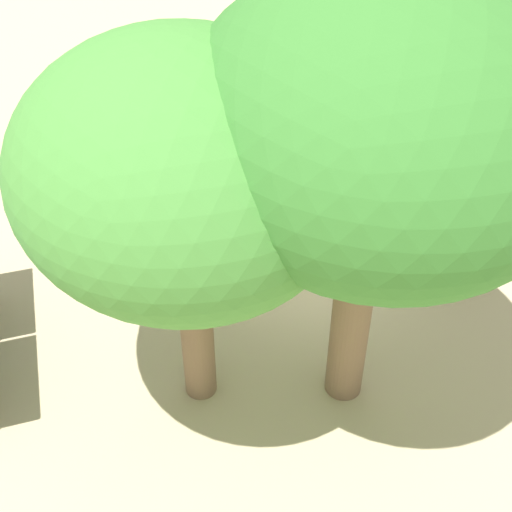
{
  "coord_description": "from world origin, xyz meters",
  "views": [
    {
      "loc": [
        -11.76,
        5.05,
        10.45
      ],
      "look_at": [
        0.25,
        1.28,
        0.8
      ],
      "focal_mm": 44.75,
      "sensor_mm": 36.0,
      "label": 1
    }
  ],
  "objects_px": {
    "shade_tree_main": "(375,127)",
    "picnic_table_near": "(389,185)",
    "elephant": "(273,245)",
    "person_handler": "(261,201)",
    "shade_tree_secondary": "(184,169)",
    "wooden_bench": "(444,266)"
  },
  "relations": [
    {
      "from": "elephant",
      "to": "picnic_table_near",
      "type": "relative_size",
      "value": 1.07
    },
    {
      "from": "elephant",
      "to": "wooden_bench",
      "type": "relative_size",
      "value": 1.41
    },
    {
      "from": "shade_tree_main",
      "to": "picnic_table_near",
      "type": "distance_m",
      "value": 9.32
    },
    {
      "from": "picnic_table_near",
      "to": "shade_tree_main",
      "type": "bearing_deg",
      "value": -136.59
    },
    {
      "from": "wooden_bench",
      "to": "picnic_table_near",
      "type": "height_order",
      "value": "wooden_bench"
    },
    {
      "from": "shade_tree_secondary",
      "to": "picnic_table_near",
      "type": "xyz_separation_m",
      "value": [
        5.42,
        -7.08,
        -4.73
      ]
    },
    {
      "from": "shade_tree_secondary",
      "to": "wooden_bench",
      "type": "distance_m",
      "value": 8.45
    },
    {
      "from": "person_handler",
      "to": "shade_tree_main",
      "type": "height_order",
      "value": "shade_tree_main"
    },
    {
      "from": "picnic_table_near",
      "to": "elephant",
      "type": "bearing_deg",
      "value": -167.24
    },
    {
      "from": "person_handler",
      "to": "picnic_table_near",
      "type": "height_order",
      "value": "person_handler"
    },
    {
      "from": "elephant",
      "to": "shade_tree_main",
      "type": "height_order",
      "value": "shade_tree_main"
    },
    {
      "from": "wooden_bench",
      "to": "shade_tree_main",
      "type": "bearing_deg",
      "value": 70.37
    },
    {
      "from": "shade_tree_secondary",
      "to": "elephant",
      "type": "bearing_deg",
      "value": -39.06
    },
    {
      "from": "elephant",
      "to": "person_handler",
      "type": "bearing_deg",
      "value": -91.48
    },
    {
      "from": "elephant",
      "to": "person_handler",
      "type": "distance_m",
      "value": 1.92
    },
    {
      "from": "elephant",
      "to": "shade_tree_main",
      "type": "bearing_deg",
      "value": 100.26
    },
    {
      "from": "person_handler",
      "to": "shade_tree_main",
      "type": "xyz_separation_m",
      "value": [
        -6.09,
        0.14,
        5.08
      ]
    },
    {
      "from": "person_handler",
      "to": "picnic_table_near",
      "type": "distance_m",
      "value": 4.09
    },
    {
      "from": "person_handler",
      "to": "wooden_bench",
      "type": "height_order",
      "value": "person_handler"
    },
    {
      "from": "person_handler",
      "to": "wooden_bench",
      "type": "xyz_separation_m",
      "value": [
        -3.57,
        -3.71,
        -0.48
      ]
    },
    {
      "from": "shade_tree_main",
      "to": "shade_tree_secondary",
      "type": "height_order",
      "value": "shade_tree_main"
    },
    {
      "from": "shade_tree_main",
      "to": "shade_tree_secondary",
      "type": "bearing_deg",
      "value": 73.17
    }
  ]
}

